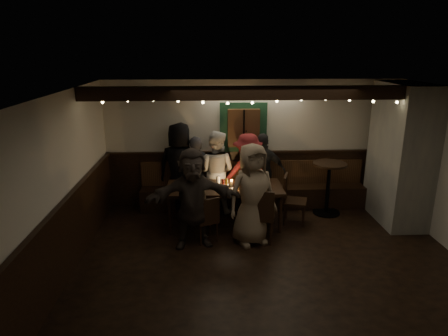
{
  "coord_description": "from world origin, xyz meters",
  "views": [
    {
      "loc": [
        -0.96,
        -5.49,
        3.18
      ],
      "look_at": [
        -0.63,
        1.6,
        1.05
      ],
      "focal_mm": 32.0,
      "sensor_mm": 36.0,
      "label": 1
    }
  ],
  "objects_px": {
    "person_d": "(247,173)",
    "chair_end": "(290,196)",
    "person_a": "(180,167)",
    "high_top": "(328,182)",
    "person_g": "(252,194)",
    "chair_near_right": "(261,213)",
    "person_c": "(216,171)",
    "chair_near_left": "(207,217)",
    "person_b": "(196,174)",
    "dining_table": "(224,190)",
    "person_f": "(193,198)",
    "person_e": "(263,172)"
  },
  "relations": [
    {
      "from": "person_a",
      "to": "person_d",
      "type": "xyz_separation_m",
      "value": [
        1.34,
        -0.14,
        -0.1
      ]
    },
    {
      "from": "person_f",
      "to": "chair_near_left",
      "type": "bearing_deg",
      "value": 9.8
    },
    {
      "from": "high_top",
      "to": "person_g",
      "type": "distance_m",
      "value": 2.03
    },
    {
      "from": "chair_near_left",
      "to": "person_f",
      "type": "relative_size",
      "value": 0.49
    },
    {
      "from": "high_top",
      "to": "person_g",
      "type": "xyz_separation_m",
      "value": [
        -1.65,
        -1.17,
        0.2
      ]
    },
    {
      "from": "dining_table",
      "to": "person_d",
      "type": "relative_size",
      "value": 1.32
    },
    {
      "from": "chair_near_right",
      "to": "high_top",
      "type": "xyz_separation_m",
      "value": [
        1.49,
        1.19,
        0.12
      ]
    },
    {
      "from": "person_a",
      "to": "chair_near_left",
      "type": "bearing_deg",
      "value": 122.13
    },
    {
      "from": "person_b",
      "to": "person_c",
      "type": "bearing_deg",
      "value": 175.84
    },
    {
      "from": "dining_table",
      "to": "person_d",
      "type": "bearing_deg",
      "value": 52.08
    },
    {
      "from": "chair_end",
      "to": "chair_near_left",
      "type": "bearing_deg",
      "value": -154.35
    },
    {
      "from": "person_e",
      "to": "person_d",
      "type": "bearing_deg",
      "value": 32.47
    },
    {
      "from": "high_top",
      "to": "person_f",
      "type": "xyz_separation_m",
      "value": [
        -2.63,
        -1.22,
        0.17
      ]
    },
    {
      "from": "chair_near_left",
      "to": "high_top",
      "type": "xyz_separation_m",
      "value": [
        2.4,
        1.15,
        0.2
      ]
    },
    {
      "from": "chair_near_right",
      "to": "person_a",
      "type": "height_order",
      "value": "person_a"
    },
    {
      "from": "chair_near_right",
      "to": "person_c",
      "type": "xyz_separation_m",
      "value": [
        -0.72,
        1.48,
        0.28
      ]
    },
    {
      "from": "person_a",
      "to": "person_c",
      "type": "distance_m",
      "value": 0.72
    },
    {
      "from": "person_a",
      "to": "person_f",
      "type": "relative_size",
      "value": 1.08
    },
    {
      "from": "high_top",
      "to": "chair_near_left",
      "type": "bearing_deg",
      "value": -154.34
    },
    {
      "from": "person_c",
      "to": "person_d",
      "type": "bearing_deg",
      "value": -167.22
    },
    {
      "from": "person_b",
      "to": "person_c",
      "type": "height_order",
      "value": "person_c"
    },
    {
      "from": "person_g",
      "to": "chair_near_left",
      "type": "bearing_deg",
      "value": 159.3
    },
    {
      "from": "person_b",
      "to": "person_f",
      "type": "xyz_separation_m",
      "value": [
        -0.01,
        -1.53,
        0.07
      ]
    },
    {
      "from": "chair_near_right",
      "to": "chair_end",
      "type": "bearing_deg",
      "value": 50.27
    },
    {
      "from": "chair_near_right",
      "to": "person_c",
      "type": "distance_m",
      "value": 1.67
    },
    {
      "from": "person_d",
      "to": "person_g",
      "type": "relative_size",
      "value": 0.93
    },
    {
      "from": "dining_table",
      "to": "person_e",
      "type": "height_order",
      "value": "person_e"
    },
    {
      "from": "person_b",
      "to": "person_e",
      "type": "height_order",
      "value": "person_e"
    },
    {
      "from": "person_e",
      "to": "chair_near_left",
      "type": "bearing_deg",
      "value": 60.56
    },
    {
      "from": "chair_near_left",
      "to": "person_b",
      "type": "relative_size",
      "value": 0.53
    },
    {
      "from": "person_d",
      "to": "chair_end",
      "type": "bearing_deg",
      "value": 135.39
    },
    {
      "from": "chair_near_left",
      "to": "chair_end",
      "type": "relative_size",
      "value": 0.88
    },
    {
      "from": "high_top",
      "to": "person_e",
      "type": "distance_m",
      "value": 1.31
    },
    {
      "from": "person_c",
      "to": "person_d",
      "type": "distance_m",
      "value": 0.63
    },
    {
      "from": "dining_table",
      "to": "person_e",
      "type": "bearing_deg",
      "value": 43.48
    },
    {
      "from": "chair_near_left",
      "to": "person_c",
      "type": "distance_m",
      "value": 1.49
    },
    {
      "from": "chair_end",
      "to": "person_e",
      "type": "bearing_deg",
      "value": 120.2
    },
    {
      "from": "dining_table",
      "to": "person_f",
      "type": "height_order",
      "value": "person_f"
    },
    {
      "from": "dining_table",
      "to": "person_f",
      "type": "bearing_deg",
      "value": -125.5
    },
    {
      "from": "chair_end",
      "to": "person_f",
      "type": "distance_m",
      "value": 2.0
    },
    {
      "from": "chair_near_right",
      "to": "chair_end",
      "type": "height_order",
      "value": "chair_near_right"
    },
    {
      "from": "dining_table",
      "to": "high_top",
      "type": "distance_m",
      "value": 2.12
    },
    {
      "from": "chair_near_right",
      "to": "person_g",
      "type": "xyz_separation_m",
      "value": [
        -0.16,
        0.02,
        0.32
      ]
    },
    {
      "from": "dining_table",
      "to": "person_b",
      "type": "height_order",
      "value": "person_b"
    },
    {
      "from": "person_a",
      "to": "person_d",
      "type": "bearing_deg",
      "value": -173.58
    },
    {
      "from": "chair_near_right",
      "to": "person_f",
      "type": "bearing_deg",
      "value": -178.44
    },
    {
      "from": "chair_end",
      "to": "person_g",
      "type": "distance_m",
      "value": 1.17
    },
    {
      "from": "person_a",
      "to": "person_e",
      "type": "height_order",
      "value": "person_a"
    },
    {
      "from": "chair_end",
      "to": "high_top",
      "type": "distance_m",
      "value": 0.94
    },
    {
      "from": "chair_near_right",
      "to": "person_e",
      "type": "xyz_separation_m",
      "value": [
        0.23,
        1.52,
        0.25
      ]
    }
  ]
}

